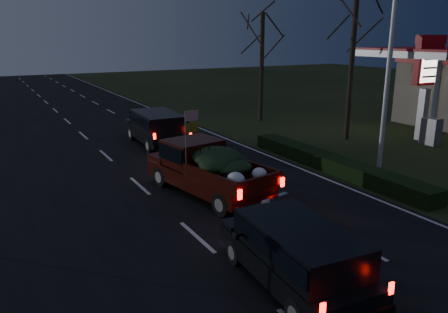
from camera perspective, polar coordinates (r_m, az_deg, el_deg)
name	(u,v)px	position (r m, az deg, el deg)	size (l,w,h in m)	color
ground	(197,237)	(12.58, -3.53, -10.50)	(120.00, 120.00, 0.00)	black
road_asphalt	(197,237)	(12.58, -3.54, -10.46)	(14.00, 120.00, 0.02)	black
hedge_row	(332,164)	(19.02, 13.97, -0.90)	(1.00, 10.00, 0.60)	black
light_pole	(392,37)	(18.84, 21.08, 14.40)	(0.50, 0.90, 9.16)	silver
gas_price_pylon	(428,70)	(25.86, 25.07, 10.18)	(2.00, 0.41, 5.57)	gray
gas_canopy	(436,57)	(28.04, 26.00, 11.57)	(7.10, 6.10, 4.88)	silver
bare_tree_mid	(355,19)	(24.46, 16.76, 16.81)	(3.60, 3.60, 8.50)	black
bare_tree_far	(262,41)	(29.22, 5.02, 14.85)	(3.60, 3.60, 7.00)	black
pickup_truck	(208,166)	(15.54, -2.12, -1.26)	(2.89, 5.54, 2.77)	#380C07
lead_suv	(157,125)	(22.94, -8.71, 4.08)	(2.18, 4.91, 1.39)	black
rear_suv	(297,250)	(10.03, 9.50, -11.92)	(2.09, 4.37, 1.22)	black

